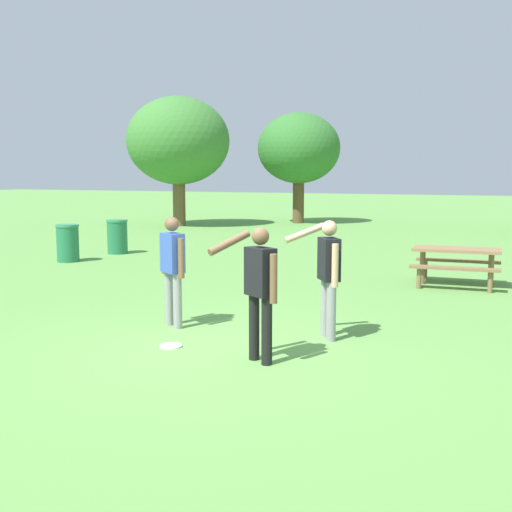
{
  "coord_description": "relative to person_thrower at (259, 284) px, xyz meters",
  "views": [
    {
      "loc": [
        3.54,
        -7.08,
        2.29
      ],
      "look_at": [
        -0.3,
        1.93,
        1.0
      ],
      "focal_mm": 44.84,
      "sensor_mm": 36.0,
      "label": 1
    }
  ],
  "objects": [
    {
      "name": "person_bystander",
      "position": [
        0.43,
        1.39,
        0.0
      ],
      "size": [
        0.83,
        0.52,
        1.64
      ],
      "color": "gray",
      "rests_on": "ground"
    },
    {
      "name": "tree_tall_left",
      "position": [
        -10.87,
        16.99,
        2.63
      ],
      "size": [
        4.35,
        4.35,
        5.46
      ],
      "color": "brown",
      "rests_on": "ground"
    },
    {
      "name": "ground_plane",
      "position": [
        -0.63,
        0.15,
        -0.96
      ],
      "size": [
        120.0,
        120.0,
        0.0
      ],
      "primitive_type": "plane",
      "color": "#609947"
    },
    {
      "name": "person_thrower",
      "position": [
        0.0,
        0.0,
        0.0
      ],
      "size": [
        0.82,
        0.56,
        1.64
      ],
      "color": "black",
      "rests_on": "ground"
    },
    {
      "name": "person_catcher",
      "position": [
        -1.88,
        1.16,
        -0.02
      ],
      "size": [
        0.53,
        0.39,
        1.64
      ],
      "color": "gray",
      "rests_on": "ground"
    },
    {
      "name": "picnic_table_near",
      "position": [
        1.63,
        6.4,
        -0.4
      ],
      "size": [
        1.76,
        1.49,
        0.77
      ],
      "color": "olive",
      "rests_on": "ground"
    },
    {
      "name": "frisbee",
      "position": [
        -1.34,
        0.17,
        -0.95
      ],
      "size": [
        0.29,
        0.29,
        0.03
      ],
      "primitive_type": "cylinder",
      "color": "white",
      "rests_on": "ground"
    },
    {
      "name": "tree_broad_center",
      "position": [
        -6.68,
        20.44,
        2.37
      ],
      "size": [
        3.69,
        3.69,
        4.93
      ],
      "color": "brown",
      "rests_on": "ground"
    },
    {
      "name": "trash_can_beside_table",
      "position": [
        -7.74,
        8.04,
        -0.48
      ],
      "size": [
        0.59,
        0.59,
        0.96
      ],
      "color": "#237047",
      "rests_on": "ground"
    },
    {
      "name": "trash_can_further_along",
      "position": [
        -7.94,
        6.17,
        -0.48
      ],
      "size": [
        0.59,
        0.59,
        0.96
      ],
      "color": "#237047",
      "rests_on": "ground"
    }
  ]
}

